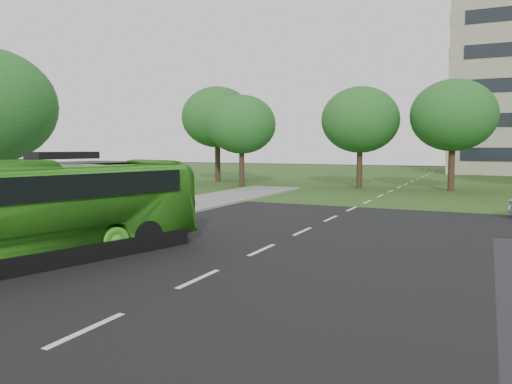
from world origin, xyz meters
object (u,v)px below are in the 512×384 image
(tree_park_f, at_px, (217,117))
(bus, at_px, (29,212))
(tree_park_b, at_px, (360,120))
(tree_park_a, at_px, (242,125))
(tree_park_c, at_px, (453,116))

(tree_park_f, relative_size, bus, 0.83)
(tree_park_b, xyz_separation_m, bus, (-2.67, -30.17, -4.05))
(tree_park_a, height_order, bus, tree_park_a)
(tree_park_a, height_order, tree_park_b, tree_park_b)
(tree_park_a, relative_size, bus, 0.71)
(tree_park_a, bearing_deg, tree_park_c, 9.33)
(tree_park_c, bearing_deg, tree_park_b, -177.19)
(tree_park_c, bearing_deg, bus, -107.59)
(tree_park_b, bearing_deg, tree_park_a, -166.05)
(tree_park_a, distance_m, tree_park_b, 9.89)
(tree_park_b, bearing_deg, tree_park_c, 2.81)
(tree_park_c, height_order, tree_park_f, tree_park_f)
(tree_park_f, bearing_deg, tree_park_c, -3.73)
(tree_park_b, distance_m, bus, 30.56)
(tree_park_c, xyz_separation_m, bus, (-9.67, -30.52, -4.24))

